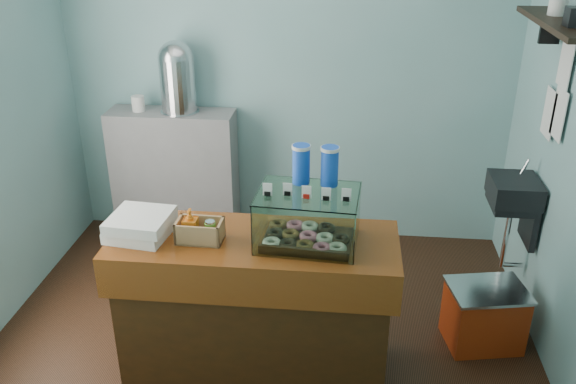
# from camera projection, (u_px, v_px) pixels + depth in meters

# --- Properties ---
(ground) EXTENTS (3.50, 3.50, 0.00)m
(ground) POSITION_uv_depth(u_px,v_px,m) (263.00, 340.00, 3.97)
(ground) COLOR black
(ground) RESTS_ON ground
(room_shell) EXTENTS (3.54, 3.04, 2.82)m
(room_shell) POSITION_uv_depth(u_px,v_px,m) (262.00, 84.00, 3.24)
(room_shell) COLOR #70A2A3
(room_shell) RESTS_ON ground
(counter) EXTENTS (1.60, 0.60, 0.90)m
(counter) POSITION_uv_depth(u_px,v_px,m) (255.00, 305.00, 3.54)
(counter) COLOR #3D1F0B
(counter) RESTS_ON ground
(back_shelf) EXTENTS (1.00, 0.32, 1.10)m
(back_shelf) POSITION_uv_depth(u_px,v_px,m) (176.00, 176.00, 5.00)
(back_shelf) COLOR gray
(back_shelf) RESTS_ON ground
(display_case) EXTENTS (0.57, 0.44, 0.51)m
(display_case) POSITION_uv_depth(u_px,v_px,m) (309.00, 212.00, 3.28)
(display_case) COLOR #331A0F
(display_case) RESTS_ON counter
(condiment_crate) EXTENTS (0.25, 0.16, 0.19)m
(condiment_crate) POSITION_uv_depth(u_px,v_px,m) (198.00, 230.00, 3.31)
(condiment_crate) COLOR tan
(condiment_crate) RESTS_ON counter
(pastry_boxes) EXTENTS (0.36, 0.36, 0.13)m
(pastry_boxes) POSITION_uv_depth(u_px,v_px,m) (140.00, 225.00, 3.37)
(pastry_boxes) COLOR silver
(pastry_boxes) RESTS_ON counter
(coffee_urn) EXTENTS (0.30, 0.30, 0.56)m
(coffee_urn) POSITION_uv_depth(u_px,v_px,m) (177.00, 75.00, 4.64)
(coffee_urn) COLOR silver
(coffee_urn) RESTS_ON back_shelf
(red_cooler) EXTENTS (0.53, 0.44, 0.41)m
(red_cooler) POSITION_uv_depth(u_px,v_px,m) (484.00, 316.00, 3.86)
(red_cooler) COLOR #A82D0D
(red_cooler) RESTS_ON ground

